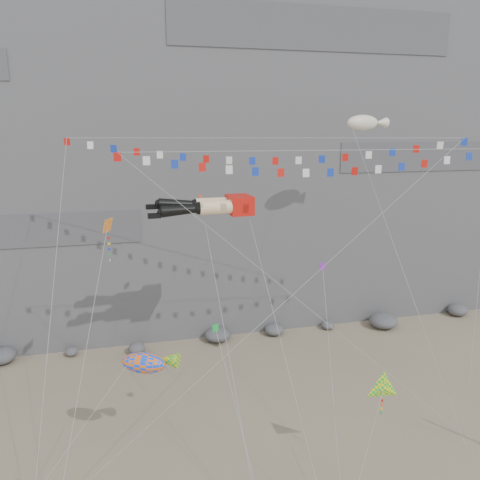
{
  "coord_description": "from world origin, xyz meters",
  "views": [
    {
      "loc": [
        -7.97,
        -25.95,
        20.99
      ],
      "look_at": [
        0.42,
        9.0,
        12.33
      ],
      "focal_mm": 35.0,
      "sensor_mm": 36.0,
      "label": 1
    }
  ],
  "objects": [
    {
      "name": "flag_banner_upper",
      "position": [
        1.91,
        7.71,
        20.22
      ],
      "size": [
        30.13,
        15.01,
        28.05
      ],
      "color": "red",
      "rests_on": "ground"
    },
    {
      "name": "fish_windsock",
      "position": [
        -7.64,
        0.08,
        7.31
      ],
      "size": [
        9.52,
        4.39,
        10.84
      ],
      "color": "orange",
      "rests_on": "ground"
    },
    {
      "name": "small_kite_a",
      "position": [
        -2.68,
        8.34,
        15.38
      ],
      "size": [
        1.1,
        16.26,
        22.25
      ],
      "color": "#FF4F15",
      "rests_on": "ground"
    },
    {
      "name": "blimp_windsock",
      "position": [
        11.49,
        10.91,
        21.34
      ],
      "size": [
        4.34,
        15.13,
        25.52
      ],
      "color": "#F1E5C6",
      "rests_on": "ground"
    },
    {
      "name": "cliff",
      "position": [
        0.0,
        32.0,
        25.0
      ],
      "size": [
        80.0,
        28.0,
        50.0
      ],
      "primitive_type": "cube",
      "color": "slate",
      "rests_on": "ground"
    },
    {
      "name": "flag_banner_lower",
      "position": [
        4.5,
        3.41,
        19.49
      ],
      "size": [
        25.98,
        5.9,
        22.38
      ],
      "color": "red",
      "rests_on": "ground"
    },
    {
      "name": "delta_kite",
      "position": [
        5.74,
        -4.34,
        6.3
      ],
      "size": [
        5.46,
        4.46,
        8.63
      ],
      "color": "yellow",
      "rests_on": "ground"
    },
    {
      "name": "talus_boulders",
      "position": [
        0.0,
        17.0,
        0.6
      ],
      "size": [
        60.0,
        3.0,
        1.2
      ],
      "primitive_type": null,
      "color": "#57575C",
      "rests_on": "ground"
    },
    {
      "name": "ground",
      "position": [
        0.0,
        0.0,
        0.0
      ],
      "size": [
        120.0,
        120.0,
        0.0
      ],
      "primitive_type": "plane",
      "color": "#86745C",
      "rests_on": "ground"
    },
    {
      "name": "legs_kite",
      "position": [
        -2.13,
        7.22,
        15.43
      ],
      "size": [
        8.17,
        16.61,
        21.76
      ],
      "rotation": [
        0.0,
        0.0,
        0.05
      ],
      "color": "red",
      "rests_on": "ground"
    },
    {
      "name": "small_kite_b",
      "position": [
        6.14,
        5.73,
        10.53
      ],
      "size": [
        3.54,
        11.08,
        15.15
      ],
      "color": "purple",
      "rests_on": "ground"
    },
    {
      "name": "small_kite_c",
      "position": [
        -3.18,
        0.24,
        8.82
      ],
      "size": [
        2.0,
        7.85,
        11.59
      ],
      "color": "green",
      "rests_on": "ground"
    },
    {
      "name": "harlequin_kite",
      "position": [
        -9.39,
        4.6,
        14.81
      ],
      "size": [
        4.43,
        10.49,
        17.92
      ],
      "color": "red",
      "rests_on": "ground"
    }
  ]
}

